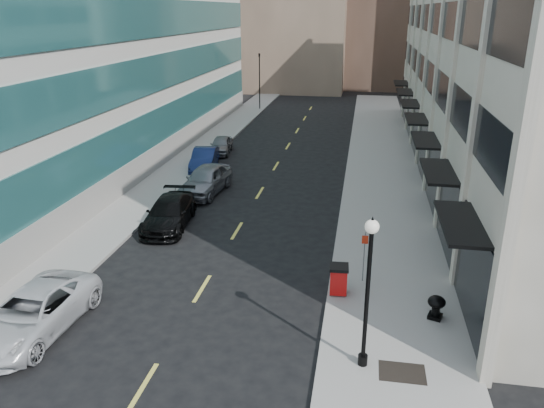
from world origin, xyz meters
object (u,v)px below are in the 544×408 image
(traffic_signal, at_px, (259,57))
(trash_bin, at_px, (339,279))
(car_black_pickup, at_px, (169,213))
(sign_post, at_px, (364,249))
(car_silver_sedan, at_px, (206,180))
(lamppost, at_px, (368,281))
(car_blue_sedan, at_px, (204,159))
(car_white_van, at_px, (33,313))
(urn_planter, at_px, (436,305))
(car_grey_sedan, at_px, (221,145))

(traffic_signal, bearing_deg, trash_bin, -74.65)
(car_black_pickup, distance_m, sign_post, 10.89)
(car_silver_sedan, xyz_separation_m, sign_post, (9.53, -9.90, 0.70))
(lamppost, xyz_separation_m, sign_post, (-0.07, 5.48, -1.51))
(sign_post, bearing_deg, car_blue_sedan, 124.21)
(car_white_van, height_order, car_blue_sedan, car_white_van)
(car_white_van, xyz_separation_m, car_black_pickup, (1.25, 9.92, -0.02))
(car_white_van, distance_m, car_blue_sedan, 20.35)
(car_black_pickup, bearing_deg, urn_planter, -34.31)
(car_black_pickup, height_order, car_blue_sedan, car_black_pickup)
(car_blue_sedan, relative_size, trash_bin, 3.73)
(car_silver_sedan, bearing_deg, car_black_pickup, -87.85)
(sign_post, bearing_deg, car_grey_sedan, 117.40)
(urn_planter, bearing_deg, car_blue_sedan, 128.40)
(traffic_signal, bearing_deg, urn_planter, -70.57)
(car_white_van, height_order, car_grey_sedan, car_white_van)
(car_white_van, height_order, trash_bin, car_white_van)
(lamppost, height_order, sign_post, lamppost)
(trash_bin, bearing_deg, traffic_signal, 102.23)
(lamppost, distance_m, urn_planter, 4.66)
(car_black_pickup, relative_size, urn_planter, 5.83)
(car_grey_sedan, height_order, trash_bin, trash_bin)
(car_black_pickup, xyz_separation_m, lamppost, (9.95, -10.00, 2.32))
(urn_planter, bearing_deg, car_black_pickup, 151.11)
(traffic_signal, height_order, sign_post, traffic_signal)
(car_black_pickup, bearing_deg, sign_post, -30.00)
(traffic_signal, xyz_separation_m, car_white_van, (0.70, -43.92, -4.96))
(car_grey_sedan, height_order, sign_post, sign_post)
(car_blue_sedan, distance_m, sign_post, 18.65)
(car_black_pickup, bearing_deg, trash_bin, -37.90)
(trash_bin, xyz_separation_m, lamppost, (1.00, -4.30, 2.28))
(trash_bin, bearing_deg, car_white_van, -160.62)
(traffic_signal, bearing_deg, sign_post, -72.93)
(car_grey_sedan, relative_size, trash_bin, 3.22)
(car_silver_sedan, relative_size, lamppost, 1.01)
(traffic_signal, relative_size, trash_bin, 5.93)
(traffic_signal, relative_size, car_white_van, 1.28)
(sign_post, bearing_deg, car_white_van, -156.56)
(car_black_pickup, xyz_separation_m, car_grey_sedan, (-1.25, 14.87, -0.09))
(car_black_pickup, distance_m, car_grey_sedan, 14.92)
(car_black_pickup, xyz_separation_m, car_silver_sedan, (0.35, 5.38, 0.12))
(car_silver_sedan, xyz_separation_m, urn_planter, (12.12, -12.26, -0.17))
(car_white_van, height_order, lamppost, lamppost)
(car_white_van, xyz_separation_m, urn_planter, (13.72, 3.04, -0.08))
(car_grey_sedan, bearing_deg, car_blue_sedan, -95.14)
(sign_post, bearing_deg, trash_bin, -130.67)
(car_black_pickup, height_order, lamppost, lamppost)
(car_black_pickup, xyz_separation_m, trash_bin, (8.95, -5.70, 0.05))
(car_silver_sedan, height_order, trash_bin, car_silver_sedan)
(traffic_signal, height_order, trash_bin, traffic_signal)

